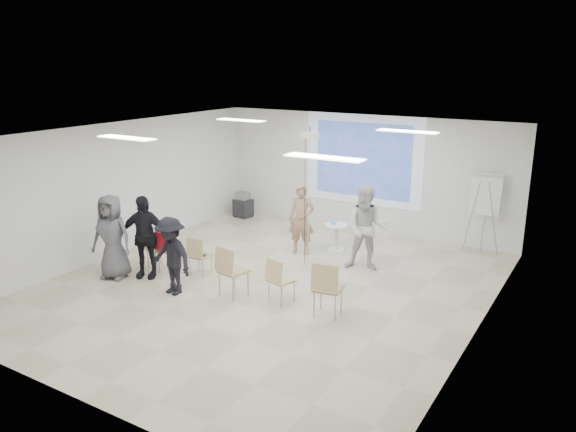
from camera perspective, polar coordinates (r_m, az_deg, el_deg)
The scene contains 30 objects.
floor at distance 11.21m, azimuth -2.14°, elevation -7.36°, with size 8.00×9.00×0.10m, color beige.
ceiling at distance 10.40m, azimuth -2.31°, elevation 8.56°, with size 8.00×9.00×0.10m, color white.
wall_back at distance 14.61m, azimuth 7.66°, elevation 4.35°, with size 8.00×0.10×3.00m, color silver.
wall_left at distance 13.31m, azimuth -16.96°, elevation 2.68°, with size 0.10×9.00×3.00m, color silver.
wall_right at distance 9.21m, azimuth 19.37°, elevation -3.19°, with size 0.10×9.00×3.00m, color silver.
projection_halo at distance 14.49m, azimuth 7.61°, elevation 5.66°, with size 3.20×0.01×2.30m, color silver.
projection_image at distance 14.48m, azimuth 7.58°, elevation 5.66°, with size 2.60×0.01×1.90m, color #2E4B9E.
pedestal_table at distance 13.10m, azimuth 4.91°, elevation -2.02°, with size 0.66×0.66×0.66m.
player_left at distance 12.74m, azimuth 1.39°, elevation 0.13°, with size 0.67×0.46×1.85m, color tan.
player_right at distance 11.86m, azimuth 7.98°, elevation -0.76°, with size 0.98×0.78×2.02m, color silver.
controller_left at distance 12.79m, azimuth 2.66°, elevation 1.54°, with size 0.04×0.12×0.04m, color white.
controller_right at distance 12.06m, azimuth 7.74°, elevation 1.27°, with size 0.04×0.13×0.04m, color silver.
chair_far_left at distance 12.25m, azimuth -13.40°, elevation -2.98°, with size 0.49×0.51×0.86m.
chair_left_mid at distance 11.92m, azimuth -12.06°, elevation -3.06°, with size 0.50×0.54×0.98m.
chair_left_inner at distance 11.68m, azimuth -9.11°, elevation -3.76°, with size 0.42×0.45×0.83m.
chair_center at distance 10.52m, azimuth -5.93°, elevation -5.26°, with size 0.56×0.59×1.00m.
chair_right_inner at distance 10.24m, azimuth -0.98°, elevation -6.25°, with size 0.50×0.53×0.87m.
chair_right_far at distance 9.71m, azimuth 3.96°, elevation -7.03°, with size 0.55×0.58×1.01m.
red_jacket at distance 11.79m, azimuth -12.58°, elevation -2.58°, with size 0.39×0.09×0.37m, color maroon.
laptop at distance 11.76m, azimuth -8.84°, elevation -3.83°, with size 0.30×0.22×0.02m, color black.
audience_left at distance 11.71m, azimuth -14.46°, elevation -1.46°, with size 1.15×0.69×1.97m, color black.
audience_mid at distance 10.78m, azimuth -11.82°, elevation -3.49°, with size 1.11×0.61×1.72m, color black.
audience_outer at distance 11.85m, azimuth -17.50°, elevation -1.54°, with size 0.95×0.63×1.95m, color #59585D.
flipchart_easel at distance 13.42m, azimuth 19.42°, elevation 2.01°, with size 0.81×0.60×1.86m.
av_cart at distance 15.93m, azimuth -4.58°, elevation 1.08°, with size 0.52×0.43×0.72m.
ceiling_projector at distance 11.66m, azimuth 2.20°, elevation 7.54°, with size 0.30×0.25×3.00m.
fluor_panel_nw at distance 13.17m, azimuth -4.81°, elevation 9.67°, with size 1.20×0.30×0.02m, color white.
fluor_panel_ne at distance 11.31m, azimuth 12.03°, elevation 8.40°, with size 1.20×0.30×0.02m, color white.
fluor_panel_sw at distance 10.56m, azimuth -16.09°, elevation 7.64°, with size 1.20×0.30×0.02m, color white.
fluor_panel_se at distance 8.13m, azimuth 3.68°, elevation 5.96°, with size 1.20×0.30×0.02m, color white.
Camera 1 is at (5.70, -8.61, 4.34)m, focal length 35.00 mm.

